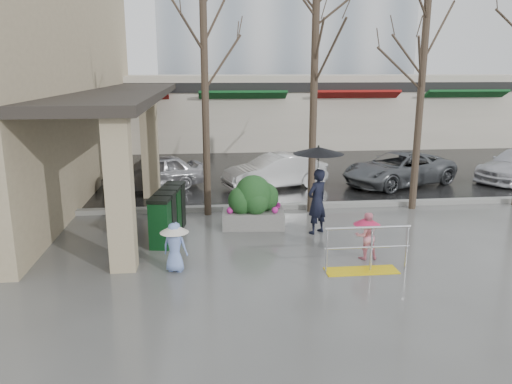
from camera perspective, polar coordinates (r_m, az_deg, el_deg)
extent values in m
plane|color=#51514F|center=(12.12, 4.30, -7.06)|extent=(120.00, 120.00, 0.00)
cube|color=black|center=(33.47, -2.50, 6.43)|extent=(120.00, 36.00, 0.01)
cube|color=gray|center=(15.85, 1.71, -1.68)|extent=(120.00, 0.30, 0.15)
cube|color=tan|center=(20.34, -26.54, 11.54)|extent=(6.00, 18.00, 8.00)
cube|color=#2D2823|center=(19.33, -14.44, 11.37)|extent=(2.80, 18.00, 0.25)
cube|color=tan|center=(11.08, -15.30, -0.05)|extent=(0.55, 0.55, 3.50)
cube|color=tan|center=(17.41, -12.04, 5.07)|extent=(0.55, 0.55, 3.50)
cube|color=beige|center=(29.51, 1.90, 9.34)|extent=(34.00, 6.00, 4.00)
cube|color=maroon|center=(26.56, -14.80, 10.23)|extent=(4.50, 1.68, 0.87)
cube|color=#0F4C1E|center=(26.35, -1.57, 10.65)|extent=(4.50, 1.68, 0.87)
cube|color=maroon|center=(27.49, 11.21, 10.53)|extent=(4.50, 1.68, 0.87)
cube|color=#0F4C1E|center=(29.81, 22.47, 10.00)|extent=(4.50, 1.68, 0.87)
cube|color=black|center=(26.56, 2.82, 11.85)|extent=(34.00, 0.35, 0.50)
cube|color=yellow|center=(11.34, 11.95, -8.78)|extent=(1.60, 0.50, 0.02)
cylinder|color=silver|center=(10.95, 8.07, -6.70)|extent=(0.05, 0.05, 1.00)
cylinder|color=silver|center=(11.23, 13.05, -6.40)|extent=(0.05, 0.05, 1.00)
cylinder|color=silver|center=(11.51, 16.84, -6.14)|extent=(0.05, 0.05, 1.00)
cylinder|color=silver|center=(11.04, 12.70, -3.99)|extent=(1.90, 0.06, 0.06)
cylinder|color=silver|center=(11.18, 12.58, -6.19)|extent=(1.90, 0.04, 0.04)
cylinder|color=#382B21|center=(14.76, -5.82, 10.21)|extent=(0.22, 0.22, 6.80)
cylinder|color=#382B21|center=(15.12, 6.61, 10.66)|extent=(0.22, 0.22, 7.00)
cylinder|color=#382B21|center=(16.17, 18.22, 9.38)|extent=(0.22, 0.22, 6.50)
imported|color=black|center=(13.43, 6.98, -1.08)|extent=(0.77, 0.71, 1.76)
cylinder|color=black|center=(13.23, 7.10, 2.74)|extent=(0.02, 0.02, 1.12)
cone|color=black|center=(13.15, 7.16, 4.74)|extent=(1.35, 1.35, 0.18)
sphere|color=black|center=(13.13, 7.17, 5.22)|extent=(0.05, 0.05, 0.05)
imported|color=pink|center=(11.91, 12.49, -4.89)|extent=(0.56, 0.45, 1.12)
cylinder|color=black|center=(11.85, 12.55, -3.95)|extent=(0.02, 0.02, 0.48)
cone|color=#D0204E|center=(11.80, 12.58, -3.24)|extent=(0.63, 0.63, 0.18)
sphere|color=black|center=(11.77, 12.61, -2.73)|extent=(0.05, 0.05, 0.05)
imported|color=#7A96DA|center=(11.06, -9.25, -6.23)|extent=(0.63, 0.51, 1.11)
cylinder|color=black|center=(10.97, -9.30, -4.96)|extent=(0.02, 0.02, 0.52)
cone|color=silver|center=(10.92, -9.34, -4.12)|extent=(0.63, 0.63, 0.18)
sphere|color=black|center=(10.89, -9.36, -3.57)|extent=(0.05, 0.05, 0.05)
cube|color=slate|center=(13.99, -0.31, -3.11)|extent=(1.77, 0.98, 0.47)
ellipsoid|color=#164421|center=(13.80, -0.31, -0.31)|extent=(1.04, 0.94, 1.10)
sphere|color=#164421|center=(13.71, -1.65, -0.97)|extent=(0.75, 0.75, 0.75)
sphere|color=#164421|center=(14.00, 0.98, -0.58)|extent=(0.79, 0.79, 0.79)
cube|color=#0E3E19|center=(12.54, -10.90, -3.74)|extent=(0.55, 0.55, 1.17)
cube|color=black|center=(12.36, -11.03, -0.93)|extent=(0.59, 0.59, 0.08)
cube|color=black|center=(13.08, -10.28, -2.97)|extent=(0.55, 0.55, 1.17)
cube|color=black|center=(12.91, -10.40, -0.27)|extent=(0.59, 0.59, 0.08)
cube|color=#0C3613|center=(13.62, -9.71, -2.27)|extent=(0.55, 0.55, 1.17)
cube|color=black|center=(13.46, -9.82, 0.34)|extent=(0.59, 0.59, 0.08)
cube|color=black|center=(14.17, -9.19, -1.62)|extent=(0.55, 0.55, 1.17)
cube|color=black|center=(14.01, -9.29, 0.89)|extent=(0.59, 0.59, 0.08)
imported|color=#B5B4B9|center=(18.77, -11.72, 2.22)|extent=(3.98, 2.63, 1.26)
imported|color=silver|center=(18.55, 2.17, 2.37)|extent=(4.05, 2.42, 1.26)
imported|color=#5A5D61|center=(19.80, 15.98, 2.58)|extent=(4.99, 3.70, 1.26)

